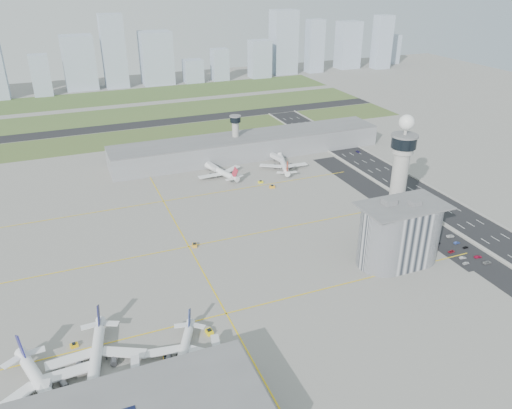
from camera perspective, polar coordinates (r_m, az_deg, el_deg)
name	(u,v)px	position (r m, az deg, el deg)	size (l,w,h in m)	color
ground	(282,260)	(250.88, 3.03, -6.31)	(1000.00, 1000.00, 0.00)	gray
grass_strip_0	(152,136)	(443.46, -11.82, 7.70)	(480.00, 50.00, 0.08)	#455829
grass_strip_1	(137,114)	(514.62, -13.50, 10.01)	(480.00, 60.00, 0.08)	#3C5829
grass_strip_2	(124,96)	(591.57, -14.85, 11.86)	(480.00, 70.00, 0.08)	#4F6831
runway	(144,124)	(478.41, -12.71, 8.93)	(480.00, 22.00, 0.10)	black
highway	(463,220)	(312.03, 22.57, -1.61)	(28.00, 500.00, 0.10)	black
barrier_left	(444,223)	(302.67, 20.66, -2.00)	(0.60, 500.00, 1.20)	#9E9E99
barrier_right	(482,215)	(321.27, 24.40, -1.07)	(0.60, 500.00, 1.20)	#9E9E99
landside_road	(440,235)	(289.63, 20.30, -3.34)	(18.00, 260.00, 0.08)	black
parking_lot	(453,247)	(280.96, 21.57, -4.49)	(20.00, 44.00, 0.10)	black
taxiway_line_h_0	(226,314)	(215.74, -3.43, -12.34)	(260.00, 0.60, 0.01)	yellow
taxiway_line_h_1	(189,247)	(263.78, -7.69, -4.79)	(260.00, 0.60, 0.01)	yellow
taxiway_line_h_2	(163,201)	(315.94, -10.53, 0.37)	(260.00, 0.60, 0.01)	yellow
taxiway_line_v	(189,247)	(263.78, -7.69, -4.79)	(0.60, 260.00, 0.01)	yellow
control_tower	(400,169)	(276.54, 16.18, 3.93)	(14.00, 14.00, 64.50)	#ADAAA5
secondary_tower	(236,133)	(380.57, -2.36, 8.22)	(8.60, 8.60, 31.90)	#ADAAA5
admin_building	(399,234)	(251.89, 16.07, -3.21)	(42.00, 24.00, 33.50)	#B2B2B7
terminal_pier	(249,145)	(385.51, -0.82, 6.77)	(210.00, 32.00, 15.80)	gray
airplane_near_a	(41,382)	(191.94, -23.32, -18.11)	(45.03, 38.28, 12.61)	white
airplane_near_b	(95,352)	(197.44, -17.93, -15.76)	(43.01, 36.56, 12.04)	white
airplane_near_c	(182,349)	(193.04, -8.41, -16.03)	(36.50, 31.02, 10.22)	white
airplane_far_a	(219,168)	(348.32, -4.23, 4.21)	(40.93, 34.79, 11.46)	white
airplane_far_b	(283,161)	(360.99, 3.16, 5.03)	(41.19, 35.01, 11.53)	white
jet_bridge_near_1	(136,390)	(184.59, -13.59, -19.94)	(14.00, 3.00, 5.70)	silver
jet_bridge_near_2	(220,366)	(188.48, -4.15, -17.94)	(14.00, 3.00, 5.70)	silver
jet_bridge_far_0	(208,165)	(361.49, -5.52, 4.48)	(14.00, 3.00, 5.70)	silver
jet_bridge_far_1	(271,156)	(377.62, 1.78, 5.53)	(14.00, 3.00, 5.70)	silver
tug_0	(74,345)	(211.18, -20.09, -14.84)	(2.04, 2.96, 1.72)	yellow
tug_1	(166,359)	(196.49, -10.25, -16.96)	(2.14, 3.11, 1.81)	gold
tug_2	(209,331)	(205.78, -5.37, -14.25)	(2.37, 3.45, 2.01)	yellow
tug_3	(194,245)	(263.03, -7.05, -4.60)	(2.35, 3.42, 1.99)	gold
tug_4	(261,182)	(336.75, 0.53, 2.62)	(2.12, 3.08, 1.79)	yellow
tug_5	(272,186)	(329.42, 1.86, 2.08)	(2.34, 3.41, 1.98)	orange
car_lot_0	(466,263)	(267.51, 22.87, -6.18)	(1.43, 3.56, 1.21)	white
car_lot_1	(463,258)	(271.55, 22.55, -5.63)	(1.24, 3.56, 1.17)	#A7A7A7
car_lot_2	(452,251)	(275.13, 21.44, -5.01)	(1.81, 3.93, 1.09)	#A71B2B
car_lot_3	(437,243)	(280.02, 19.97, -4.17)	(1.84, 4.53, 1.32)	black
car_lot_4	(434,241)	(281.96, 19.69, -3.92)	(1.47, 3.65, 1.24)	navy
car_lot_5	(424,234)	(287.10, 18.66, -3.22)	(1.15, 3.31, 1.09)	white
car_lot_6	(487,262)	(272.10, 24.90, -6.03)	(2.08, 4.52, 1.26)	gray
car_lot_7	(478,257)	(275.39, 24.03, -5.47)	(1.69, 4.17, 1.21)	#B11238
car_lot_8	(466,247)	(281.74, 22.84, -4.52)	(1.30, 3.23, 1.10)	black
car_lot_9	(457,243)	(284.32, 21.97, -4.07)	(1.27, 3.65, 1.20)	navy
car_lot_10	(450,236)	(289.78, 21.34, -3.37)	(2.09, 4.53, 1.26)	white
car_lot_11	(435,228)	(295.07, 19.73, -2.56)	(1.79, 4.41, 1.28)	gray
car_hw_1	(417,192)	(338.82, 17.88, 1.40)	(1.26, 3.62, 1.19)	black
car_hw_2	(358,152)	(402.10, 11.59, 5.94)	(1.97, 4.27, 1.19)	navy
car_hw_4	(307,133)	(442.72, 5.90, 8.15)	(1.31, 3.27, 1.11)	#97999F
skyline_bldg_6	(41,75)	(619.81, -23.38, 13.40)	(20.04, 16.03, 45.20)	#9EADC1
skyline_bldg_7	(79,63)	(637.93, -19.57, 15.04)	(35.76, 28.61, 61.22)	#9EADC1
skyline_bldg_8	(114,51)	(634.33, -15.96, 16.47)	(26.33, 21.06, 83.39)	#9EADC1
skyline_bldg_9	(156,58)	(644.26, -11.32, 16.10)	(36.96, 29.57, 62.11)	#9EADC1
skyline_bldg_10	(193,71)	(648.48, -7.19, 14.90)	(23.01, 18.41, 27.75)	#9EADC1
skyline_bldg_11	(220,65)	(656.97, -4.16, 15.66)	(20.22, 16.18, 38.97)	#9EADC1
skyline_bldg_12	(260,59)	(672.85, 0.43, 16.30)	(26.14, 20.92, 46.89)	#9EADC1
skyline_bldg_13	(284,42)	(696.81, 3.16, 18.02)	(32.26, 25.81, 81.20)	#9EADC1
skyline_bldg_14	(315,46)	(711.03, 6.73, 17.53)	(21.59, 17.28, 68.75)	#9EADC1
skyline_bldg_15	(348,45)	(748.35, 10.48, 17.49)	(30.25, 24.20, 63.40)	#9EADC1
skyline_bldg_16	(382,42)	(755.35, 14.20, 17.55)	(23.04, 18.43, 71.56)	#9EADC1
skyline_bldg_17	(391,49)	(800.65, 15.14, 16.76)	(22.64, 18.11, 41.06)	#9EADC1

